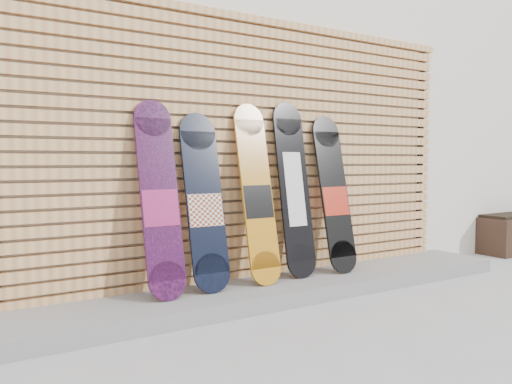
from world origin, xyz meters
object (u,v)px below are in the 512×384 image
snowboard_1 (205,202)px  snowboard_4 (334,194)px  snowboard_2 (257,194)px  snowboard_0 (160,199)px  snowboard_3 (294,189)px

snowboard_1 → snowboard_4: 1.27m
snowboard_4 → snowboard_2: bearing=-179.9°
snowboard_0 → snowboard_2: snowboard_2 is taller
snowboard_0 → snowboard_4: 1.63m
snowboard_2 → snowboard_4: size_ratio=1.05×
snowboard_0 → snowboard_2: bearing=0.1°
snowboard_1 → snowboard_2: size_ratio=0.93×
snowboard_2 → snowboard_4: snowboard_2 is taller
snowboard_3 → snowboard_4: 0.42m
snowboard_4 → snowboard_3: bearing=176.2°
snowboard_2 → snowboard_3: size_ratio=0.98×
snowboard_0 → snowboard_4: (1.63, 0.00, -0.02)m
snowboard_3 → snowboard_1: bearing=-178.6°
snowboard_1 → snowboard_3: size_ratio=0.91×
snowboard_2 → snowboard_3: bearing=4.4°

